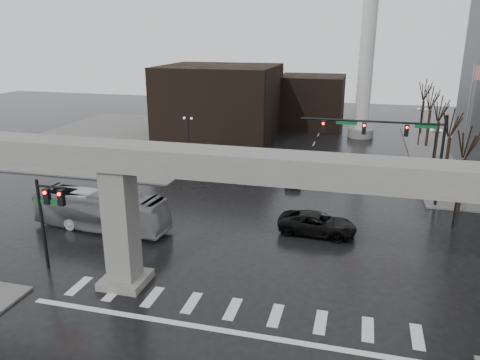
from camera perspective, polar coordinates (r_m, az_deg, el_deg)
The scene contains 23 objects.
ground at distance 27.50m, azimuth -0.31°, elevation -14.35°, with size 160.00×160.00×0.00m, color black.
sidewalk_nw at distance 68.28m, azimuth -13.69°, elevation 4.92°, with size 28.00×36.00×0.15m, color #64625F.
elevated_guideway at distance 24.27m, azimuth 2.55°, elevation -0.85°, with size 48.00×2.60×8.70m.
building_far_left at distance 68.23m, azimuth -2.52°, elevation 9.60°, with size 16.00×14.00×10.00m, color black.
building_far_mid at distance 75.68m, azimuth 8.62°, elevation 9.46°, with size 10.00×10.00×8.00m, color black.
smokestack at distance 68.51m, azimuth 15.32°, elevation 16.06°, with size 3.60×3.60×30.00m.
signal_mast_arm at distance 42.32m, azimuth 18.46°, elevation 4.83°, with size 12.12×0.43×8.00m.
signal_left_pole at distance 31.24m, azimuth -22.36°, elevation -3.38°, with size 2.30×0.30×6.00m.
flagpole_assembly at distance 45.99m, azimuth 26.35°, elevation 7.04°, with size 2.06×0.12×12.00m.
lamp_right_0 at distance 38.87m, azimuth 25.09°, elevation -0.65°, with size 1.22×0.32×5.11m.
lamp_right_1 at distance 52.24m, azimuth 22.63°, elevation 4.04°, with size 1.22×0.32×5.11m.
lamp_right_2 at distance 65.87m, azimuth 21.18°, elevation 6.79°, with size 1.22×0.32×5.11m.
lamp_left_0 at distance 42.89m, azimuth -12.98°, elevation 2.21°, with size 1.22×0.32×5.11m.
lamp_left_1 at distance 55.29m, azimuth -6.32°, elevation 5.99°, with size 1.22×0.32×5.11m.
lamp_left_2 at distance 68.32m, azimuth -2.10°, elevation 8.32°, with size 1.22×0.32×5.11m.
tree_right_0 at distance 43.04m, azimuth 25.47°, elevation 0.01°, with size 1.09×1.58×7.50m.
tree_right_1 at distance 50.62m, azimuth 23.97°, elevation 2.74°, with size 1.09×1.61×7.67m.
tree_right_2 at distance 58.32m, azimuth 22.87°, elevation 4.75°, with size 1.10×1.63×7.85m.
tree_right_3 at distance 66.09m, azimuth 22.02°, elevation 6.29°, with size 1.11×1.66×8.02m.
tree_right_4 at distance 73.91m, azimuth 21.34°, elevation 7.51°, with size 1.12×1.69×8.19m.
pickup_truck at distance 35.70m, azimuth 9.40°, elevation -5.27°, with size 2.67×5.79×1.61m, color black.
city_bus at distance 37.39m, azimuth -16.60°, elevation -3.55°, with size 2.54×10.86×3.03m, color #99989C.
far_car at distance 46.92m, azimuth 6.70°, elevation 0.33°, with size 1.61×4.00×1.36m, color black.
Camera 1 is at (6.09, -22.50, 14.59)m, focal length 35.00 mm.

